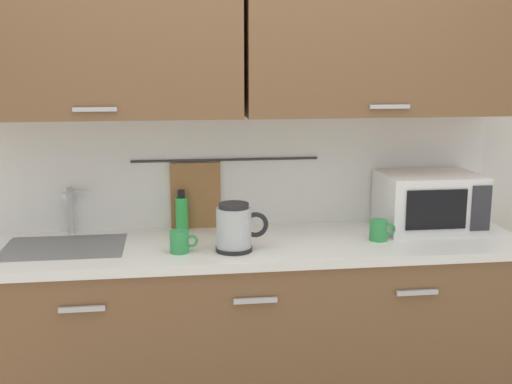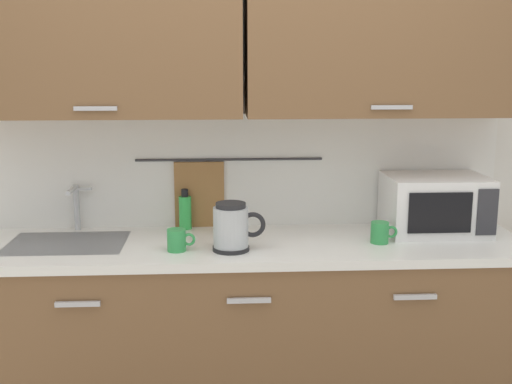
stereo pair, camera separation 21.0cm
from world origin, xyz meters
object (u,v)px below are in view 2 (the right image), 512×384
Objects in this scene: mug_near_sink at (177,240)px; dish_soap_bottle at (185,211)px; electric_kettle at (232,227)px; mug_by_kettle at (380,232)px; microwave at (435,204)px.

dish_soap_bottle is at bearing 87.55° from mug_near_sink.
electric_kettle reaches higher than mug_by_kettle.
microwave is 0.35m from mug_by_kettle.
dish_soap_bottle is at bearing 173.80° from microwave.
mug_near_sink is at bearing -175.45° from mug_by_kettle.
electric_kettle is at bearing -165.88° from microwave.
dish_soap_bottle is 1.63× the size of mug_by_kettle.
microwave reaches higher than electric_kettle.
mug_by_kettle is at bearing 4.55° from mug_near_sink.
microwave is at bearing 14.12° from electric_kettle.
electric_kettle is 0.24m from mug_near_sink.
electric_kettle is 1.89× the size of mug_near_sink.
microwave is at bearing 29.00° from mug_by_kettle.
microwave is 3.83× the size of mug_by_kettle.
mug_near_sink is 0.90m from mug_by_kettle.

